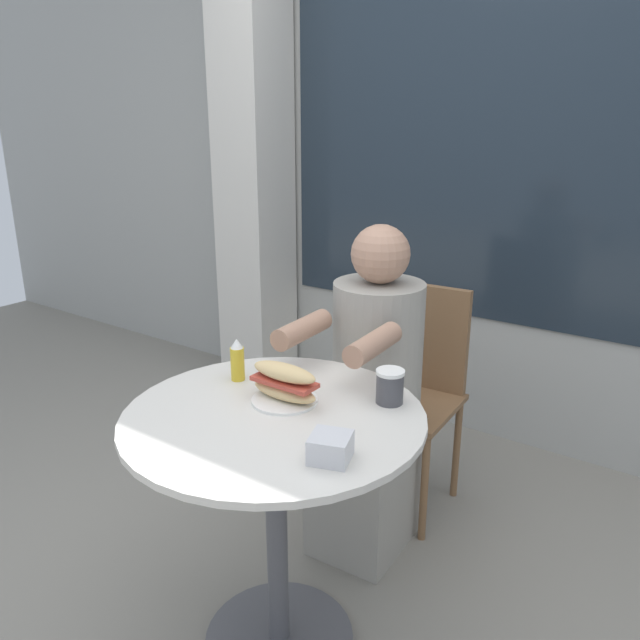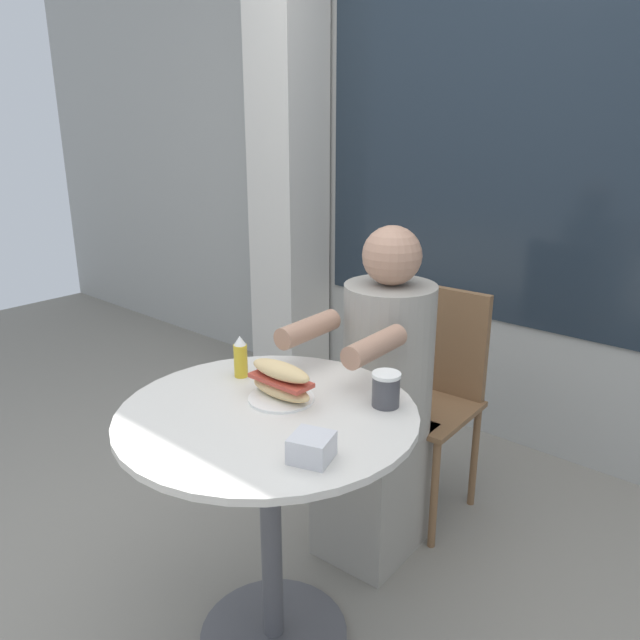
# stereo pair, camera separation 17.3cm
# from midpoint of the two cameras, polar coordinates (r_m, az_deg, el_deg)

# --- Properties ---
(ground_plane) EXTENTS (8.00, 8.00, 0.00)m
(ground_plane) POSITION_cam_midpoint_polar(r_m,az_deg,el_deg) (2.10, -6.37, -27.08)
(ground_plane) COLOR gray
(storefront_wall) EXTENTS (8.00, 0.09, 2.80)m
(storefront_wall) POSITION_cam_midpoint_polar(r_m,az_deg,el_deg) (2.89, 14.99, 15.84)
(storefront_wall) COLOR #9E9E99
(storefront_wall) RESTS_ON ground_plane
(lattice_pillar) EXTENTS (0.31, 0.31, 2.40)m
(lattice_pillar) POSITION_cam_midpoint_polar(r_m,az_deg,el_deg) (3.38, -7.57, 13.14)
(lattice_pillar) COLOR beige
(lattice_pillar) RESTS_ON ground_plane
(cafe_table) EXTENTS (0.80, 0.80, 0.75)m
(cafe_table) POSITION_cam_midpoint_polar(r_m,az_deg,el_deg) (1.75, -7.01, -14.21)
(cafe_table) COLOR beige
(cafe_table) RESTS_ON ground_plane
(diner_chair) EXTENTS (0.40, 0.40, 0.87)m
(diner_chair) POSITION_cam_midpoint_polar(r_m,az_deg,el_deg) (2.46, 6.69, -5.14)
(diner_chair) COLOR brown
(diner_chair) RESTS_ON ground_plane
(seated_diner) EXTENTS (0.33, 0.56, 1.16)m
(seated_diner) POSITION_cam_midpoint_polar(r_m,az_deg,el_deg) (2.19, 2.46, -8.41)
(seated_diner) COLOR gray
(seated_diner) RESTS_ON ground_plane
(sandwich_on_plate) EXTENTS (0.20, 0.18, 0.11)m
(sandwich_on_plate) POSITION_cam_midpoint_polar(r_m,az_deg,el_deg) (1.70, -6.21, -5.96)
(sandwich_on_plate) COLOR white
(sandwich_on_plate) RESTS_ON cafe_table
(drink_cup) EXTENTS (0.08, 0.08, 0.09)m
(drink_cup) POSITION_cam_midpoint_polar(r_m,az_deg,el_deg) (1.68, 3.49, -6.14)
(drink_cup) COLOR #424247
(drink_cup) RESTS_ON cafe_table
(napkin_box) EXTENTS (0.11, 0.11, 0.06)m
(napkin_box) POSITION_cam_midpoint_polar(r_m,az_deg,el_deg) (1.43, -2.57, -11.65)
(napkin_box) COLOR silver
(napkin_box) RESTS_ON cafe_table
(condiment_bottle) EXTENTS (0.04, 0.04, 0.13)m
(condiment_bottle) POSITION_cam_midpoint_polar(r_m,az_deg,el_deg) (1.85, -10.24, -3.68)
(condiment_bottle) COLOR gold
(condiment_bottle) RESTS_ON cafe_table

